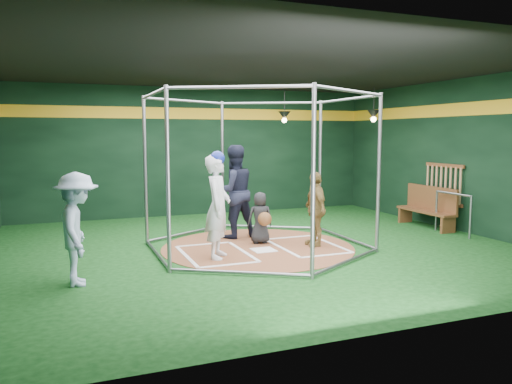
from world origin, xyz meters
name	(u,v)px	position (x,y,z in m)	size (l,w,h in m)	color
room_shell	(258,159)	(0.00, 0.01, 1.75)	(10.10, 9.10, 3.53)	#0B340E
clay_disc	(258,247)	(0.00, 0.00, 0.01)	(3.80, 3.80, 0.01)	brown
home_plate	(264,250)	(0.00, -0.30, 0.02)	(0.43, 0.43, 0.01)	white
batter_box_left	(215,254)	(-0.95, -0.25, 0.02)	(1.17, 1.77, 0.01)	white
batter_box_right	(306,245)	(0.95, -0.25, 0.02)	(1.17, 1.77, 0.01)	white
batting_cage	(258,172)	(0.00, 0.00, 1.50)	(4.05, 4.67, 3.00)	gray
bat_rack	(443,184)	(4.93, 0.40, 1.05)	(0.07, 1.25, 0.98)	brown
pendant_lamp_near	(284,116)	(2.20, 3.60, 2.74)	(0.34, 0.34, 0.90)	black
pendant_lamp_far	(374,115)	(4.00, 2.00, 2.74)	(0.34, 0.34, 0.90)	black
batter_figure	(218,205)	(-0.98, -0.53, 0.97)	(0.71, 0.81, 1.93)	silver
visitor_leopard	(315,209)	(1.13, -0.26, 0.75)	(0.87, 0.36, 1.48)	#AC8C49
catcher_figure	(261,218)	(0.18, 0.30, 0.54)	(0.56, 0.60, 1.05)	black
umpire	(234,192)	(-0.14, 1.07, 1.01)	(0.97, 0.76, 2.00)	black
bystander_blue	(77,229)	(-3.38, -1.31, 0.84)	(1.09, 0.63, 1.69)	#A7BFDD
dugout_bench	(428,206)	(4.63, 0.54, 0.51)	(0.40, 1.70, 0.99)	brown
steel_railing	(453,207)	(4.55, -0.35, 0.63)	(0.05, 1.09, 0.94)	gray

